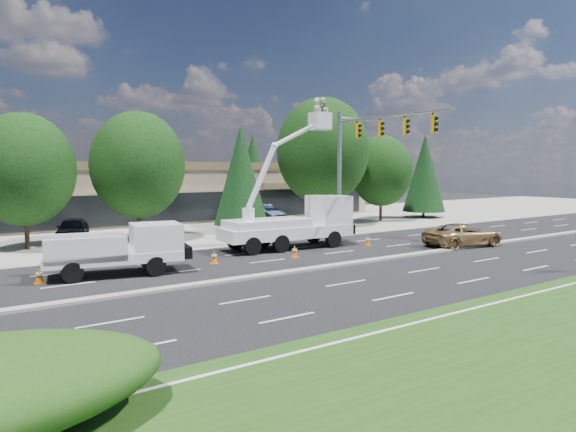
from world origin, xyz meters
TOP-DOWN VIEW (x-y plane):
  - ground at (0.00, 0.00)m, footprint 140.00×140.00m
  - concrete_apron at (0.00, 20.00)m, footprint 140.00×22.00m
  - road_median at (0.00, 0.00)m, footprint 120.00×0.55m
  - strip_mall at (0.00, 29.97)m, footprint 50.40×15.40m
  - tree_front_c at (-10.00, 15.00)m, footprint 5.99×5.99m
  - tree_front_d at (-3.00, 15.00)m, footprint 6.36×6.36m
  - tree_front_e at (5.00, 15.00)m, footprint 4.19×4.19m
  - tree_front_f at (13.00, 15.00)m, footprint 7.90×7.90m
  - tree_front_g at (20.00, 15.00)m, footprint 5.78×5.78m
  - tree_front_h at (26.00, 15.00)m, footprint 4.20×4.20m
  - tree_back_b at (-4.00, 42.00)m, footprint 5.00×5.00m
  - tree_back_c at (10.00, 42.00)m, footprint 4.50×4.50m
  - tree_back_d at (22.00, 42.00)m, footprint 4.95×4.95m
  - signal_mast at (10.03, 7.04)m, footprint 2.76×10.16m
  - utility_pickup at (-7.34, 4.12)m, footprint 6.40×3.33m
  - bucket_truck at (4.07, 6.14)m, footprint 8.52×3.20m
  - traffic_cone_a at (-10.97, 4.24)m, footprint 0.40×0.40m
  - traffic_cone_b at (-2.68, 4.17)m, footprint 0.40×0.40m
  - traffic_cone_c at (1.85, 3.31)m, footprint 0.40×0.40m
  - traffic_cone_d at (8.20, 4.20)m, footprint 0.40×0.40m
  - minivan at (13.08, 0.60)m, footprint 5.56×3.20m
  - parked_car_west at (-6.82, 17.63)m, footprint 3.25×4.95m
  - parked_car_east at (9.89, 19.46)m, footprint 1.87×5.11m

SIDE VIEW (x-z plane):
  - ground at x=0.00m, z-range 0.00..0.00m
  - concrete_apron at x=0.00m, z-range 0.00..0.01m
  - road_median at x=0.00m, z-range 0.00..0.12m
  - traffic_cone_a at x=-10.97m, z-range -0.01..0.69m
  - traffic_cone_b at x=-2.68m, z-range -0.01..0.69m
  - traffic_cone_c at x=1.85m, z-range -0.01..0.69m
  - traffic_cone_d at x=8.20m, z-range -0.01..0.69m
  - minivan at x=13.08m, z-range 0.00..1.46m
  - parked_car_west at x=-6.82m, z-range 0.00..1.57m
  - parked_car_east at x=9.89m, z-range 0.00..1.67m
  - utility_pickup at x=-7.34m, z-range -0.21..2.13m
  - bucket_truck at x=4.07m, z-range -2.67..6.67m
  - strip_mall at x=0.00m, z-range 0.08..5.58m
  - tree_front_e at x=5.00m, z-range 0.30..8.57m
  - tree_front_h at x=26.00m, z-range 0.30..8.59m
  - tree_front_g at x=20.00m, z-range 0.68..8.70m
  - tree_back_c at x=10.00m, z-range 0.32..9.19m
  - tree_front_c at x=-10.00m, z-range 0.71..9.02m
  - tree_front_d at x=-3.00m, z-range 0.75..9.57m
  - tree_back_d at x=22.00m, z-range 0.36..10.11m
  - tree_back_b at x=-4.00m, z-range 0.36..10.21m
  - signal_mast at x=10.03m, z-range 1.56..10.56m
  - tree_front_f at x=13.00m, z-range 0.94..11.90m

